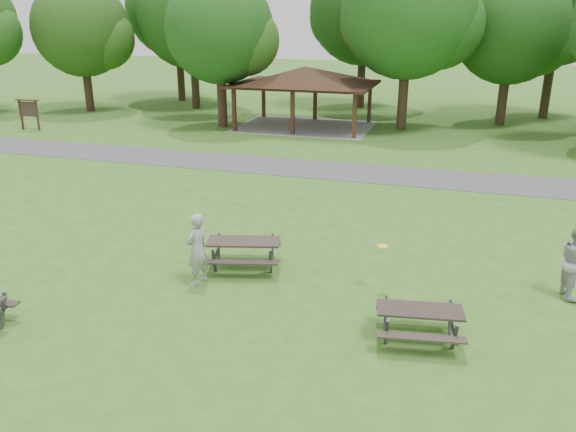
{
  "coord_description": "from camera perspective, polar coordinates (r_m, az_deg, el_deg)",
  "views": [
    {
      "loc": [
        5.43,
        -10.52,
        6.75
      ],
      "look_at": [
        1.0,
        4.0,
        1.3
      ],
      "focal_mm": 35.0,
      "sensor_mm": 36.0,
      "label": 1
    }
  ],
  "objects": [
    {
      "name": "tree_deep_a",
      "position": [
        48.5,
        -11.12,
        19.84
      ],
      "size": [
        8.4,
        8.0,
        11.38
      ],
      "color": "black",
      "rests_on": "ground"
    },
    {
      "name": "frisbee_in_flight",
      "position": [
        14.45,
        9.59,
        -3.04
      ],
      "size": [
        0.36,
        0.36,
        0.02
      ],
      "color": "#FFFC28",
      "rests_on": "ground"
    },
    {
      "name": "frisbee_thrower",
      "position": [
        14.85,
        -9.22,
        -3.36
      ],
      "size": [
        0.67,
        0.83,
        1.98
      ],
      "primitive_type": "imported",
      "rotation": [
        0.0,
        0.0,
        -1.88
      ],
      "color": "#99999B",
      "rests_on": "ground"
    },
    {
      "name": "asphalt_path",
      "position": [
        26.0,
        4.34,
        4.66
      ],
      "size": [
        120.0,
        3.2,
        0.02
      ],
      "primitive_type": "cube",
      "color": "#464648",
      "rests_on": "ground"
    },
    {
      "name": "tree_row_b",
      "position": [
        44.66,
        -20.13,
        17.21
      ],
      "size": [
        7.14,
        6.8,
        9.28
      ],
      "color": "#301D15",
      "rests_on": "ground"
    },
    {
      "name": "tree_row_e",
      "position": [
        35.71,
        12.32,
        19.37
      ],
      "size": [
        8.4,
        8.0,
        11.02
      ],
      "color": "#312115",
      "rests_on": "ground"
    },
    {
      "name": "tree_row_d",
      "position": [
        36.04,
        -6.84,
        18.05
      ],
      "size": [
        6.93,
        6.6,
        9.27
      ],
      "color": "#321E16",
      "rests_on": "ground"
    },
    {
      "name": "tree_deep_c",
      "position": [
        42.93,
        26.04,
        18.8
      ],
      "size": [
        8.82,
        8.4,
        11.9
      ],
      "color": "#322316",
      "rests_on": "ground"
    },
    {
      "name": "tree_row_f",
      "position": [
        39.15,
        21.86,
        17.07
      ],
      "size": [
        7.35,
        7.0,
        9.55
      ],
      "color": "#312116",
      "rests_on": "ground"
    },
    {
      "name": "frisbee_catcher",
      "position": [
        15.77,
        27.19,
        -4.16
      ],
      "size": [
        0.92,
        1.07,
        1.89
      ],
      "primitive_type": "imported",
      "rotation": [
        0.0,
        0.0,
        1.82
      ],
      "color": "#A4A4A7",
      "rests_on": "ground"
    },
    {
      "name": "tree_row_c",
      "position": [
        44.02,
        -9.63,
        19.2
      ],
      "size": [
        8.19,
        7.8,
        10.67
      ],
      "color": "black",
      "rests_on": "ground"
    },
    {
      "name": "picnic_table_far",
      "position": [
        12.67,
        13.22,
        -9.92
      ],
      "size": [
        2.05,
        1.75,
        0.8
      ],
      "color": "#2B221F",
      "rests_on": "ground"
    },
    {
      "name": "picnic_table_middle",
      "position": [
        15.72,
        -4.52,
        -3.18
      ],
      "size": [
        2.36,
        2.08,
        0.87
      ],
      "color": "#2D2620",
      "rests_on": "ground"
    },
    {
      "name": "pavilion",
      "position": [
        35.98,
        1.72,
        13.84
      ],
      "size": [
        8.6,
        7.01,
        3.76
      ],
      "color": "#331B12",
      "rests_on": "ground"
    },
    {
      "name": "tree_deep_b",
      "position": [
        44.16,
        7.87,
        19.74
      ],
      "size": [
        8.4,
        8.0,
        11.13
      ],
      "color": "#302015",
      "rests_on": "ground"
    },
    {
      "name": "ground",
      "position": [
        13.63,
        -9.11,
        -10.21
      ],
      "size": [
        160.0,
        160.0,
        0.0
      ],
      "primitive_type": "plane",
      "color": "#35661D",
      "rests_on": "ground"
    },
    {
      "name": "notice_board",
      "position": [
        38.6,
        -24.89,
        9.84
      ],
      "size": [
        1.6,
        0.3,
        1.88
      ],
      "color": "#321A12",
      "rests_on": "ground"
    }
  ]
}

